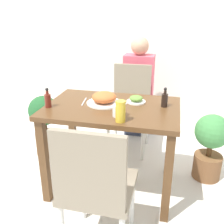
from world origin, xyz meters
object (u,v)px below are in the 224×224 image
food_plate (104,98)px  drink_cup (119,111)px  side_plate (136,99)px  sauce_bottle (48,100)px  potted_plant_right (210,144)px  potted_plant_left (45,121)px  condiment_bottle (165,99)px  chair_near (95,185)px  chair_far (130,103)px  person_figure (138,88)px  juice_glass (121,111)px

food_plate → drink_cup: 0.28m
side_plate → sauce_bottle: bearing=-157.8°
side_plate → potted_plant_right: size_ratio=0.25×
food_plate → sauce_bottle: 0.44m
side_plate → potted_plant_left: 1.08m
sauce_bottle → potted_plant_right: 1.45m
condiment_bottle → food_plate: bearing=-175.0°
condiment_bottle → drink_cup: bearing=-138.8°
chair_near → potted_plant_right: size_ratio=1.47×
condiment_bottle → potted_plant_right: condiment_bottle is taller
potted_plant_right → chair_far: bearing=152.7°
food_plate → potted_plant_left: food_plate is taller
person_figure → potted_plant_left: bearing=-139.9°
potted_plant_left → potted_plant_right: 1.62m
food_plate → potted_plant_right: size_ratio=0.45×
person_figure → sauce_bottle: bearing=-113.3°
chair_near → person_figure: 1.78m
chair_far → sauce_bottle: 1.05m
food_plate → potted_plant_left: (-0.73, 0.33, -0.41)m
chair_far → condiment_bottle: (0.37, -0.66, 0.29)m
potted_plant_left → person_figure: bearing=40.1°
sauce_bottle → person_figure: bearing=66.7°
drink_cup → chair_far: bearing=94.2°
potted_plant_left → sauce_bottle: bearing=-57.0°
chair_near → condiment_bottle: chair_near is taller
condiment_bottle → potted_plant_left: (-1.20, 0.29, -0.43)m
chair_far → juice_glass: bearing=-84.4°
food_plate → potted_plant_right: 1.04m
side_plate → person_figure: (-0.11, 0.97, -0.20)m
side_plate → potted_plant_left: size_ratio=0.24×
chair_far → condiment_bottle: 0.81m
juice_glass → chair_far: bearing=95.6°
side_plate → chair_far: bearing=103.4°
condiment_bottle → potted_plant_right: (0.42, 0.25, -0.47)m
potted_plant_left → juice_glass: bearing=-35.0°
chair_far → sauce_bottle: bearing=-119.5°
chair_near → sauce_bottle: (-0.54, 0.55, 0.29)m
food_plate → drink_cup: bearing=-53.6°
chair_far → food_plate: (-0.10, -0.70, 0.28)m
sauce_bottle → chair_far: bearing=60.5°
drink_cup → juice_glass: juice_glass is taller
food_plate → sauce_bottle: (-0.40, -0.18, 0.02)m
juice_glass → potted_plant_right: 1.04m
juice_glass → chair_near: bearing=-98.6°
chair_far → side_plate: (0.15, -0.61, 0.26)m
chair_far → food_plate: chair_far is taller
drink_cup → person_figure: person_figure is taller
potted_plant_right → person_figure: 1.10m
food_plate → chair_far: bearing=82.1°
sauce_bottle → condiment_bottle: bearing=14.0°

